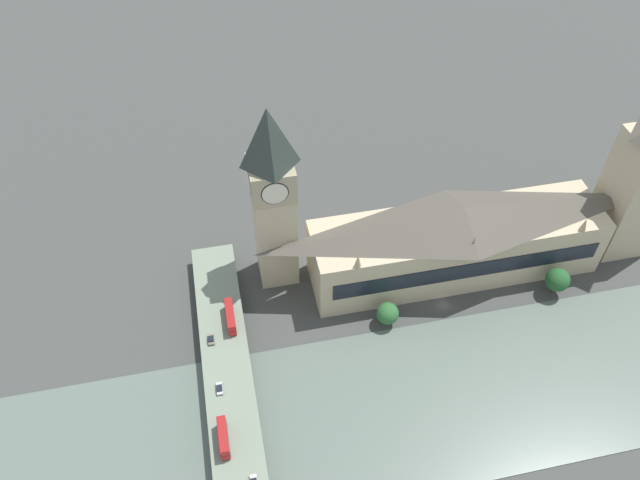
% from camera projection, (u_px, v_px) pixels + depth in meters
% --- Properties ---
extents(ground_plane, '(600.00, 600.00, 0.00)m').
position_uv_depth(ground_plane, '(443.00, 305.00, 208.35)').
color(ground_plane, '#424442').
extents(river_water, '(53.02, 360.00, 0.30)m').
position_uv_depth(river_water, '(479.00, 390.00, 186.48)').
color(river_water, slate).
rests_on(river_water, ground_plane).
extents(parliament_hall, '(24.08, 98.36, 30.13)m').
position_uv_depth(parliament_hall, '(457.00, 239.00, 208.48)').
color(parliament_hall, '#C1B28E').
rests_on(parliament_hall, ground_plane).
extents(clock_tower, '(13.95, 13.95, 68.62)m').
position_uv_depth(clock_tower, '(273.00, 197.00, 191.78)').
color(clock_tower, '#C1B28E').
rests_on(clock_tower, ground_plane).
extents(victoria_tower, '(17.44, 17.44, 59.59)m').
position_uv_depth(victoria_tower, '(639.00, 185.00, 207.87)').
color(victoria_tower, '#C1B28E').
rests_on(victoria_tower, ground_plane).
extents(road_bridge, '(138.05, 14.28, 6.10)m').
position_uv_depth(road_bridge, '(235.00, 429.00, 172.70)').
color(road_bridge, '#5D6A59').
rests_on(road_bridge, ground_plane).
extents(double_decker_bus_lead, '(10.77, 2.51, 5.00)m').
position_uv_depth(double_decker_bus_lead, '(223.00, 437.00, 166.95)').
color(double_decker_bus_lead, red).
rests_on(double_decker_bus_lead, road_bridge).
extents(double_decker_bus_mid, '(11.95, 2.55, 4.67)m').
position_uv_depth(double_decker_bus_mid, '(230.00, 316.00, 194.48)').
color(double_decker_bus_mid, red).
rests_on(double_decker_bus_mid, road_bridge).
extents(car_northbound_lead, '(3.97, 1.85, 1.27)m').
position_uv_depth(car_northbound_lead, '(220.00, 389.00, 179.33)').
color(car_northbound_lead, silver).
rests_on(car_northbound_lead, road_bridge).
extents(car_northbound_mid, '(3.84, 1.91, 1.48)m').
position_uv_depth(car_northbound_mid, '(211.00, 339.00, 190.80)').
color(car_northbound_mid, slate).
rests_on(car_northbound_mid, road_bridge).
extents(tree_embankment_near, '(8.09, 8.09, 10.91)m').
position_uv_depth(tree_embankment_near, '(557.00, 280.00, 206.94)').
color(tree_embankment_near, brown).
rests_on(tree_embankment_near, ground_plane).
extents(tree_embankment_mid, '(7.27, 7.27, 8.81)m').
position_uv_depth(tree_embankment_mid, '(388.00, 313.00, 199.56)').
color(tree_embankment_mid, brown).
rests_on(tree_embankment_mid, ground_plane).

